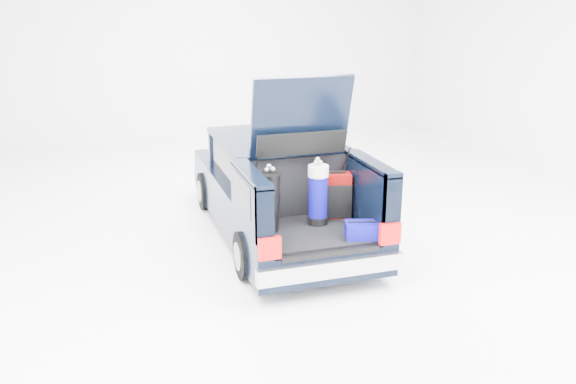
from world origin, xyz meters
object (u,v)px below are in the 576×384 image
object	(u,v)px
black_golf_bag	(270,202)
blue_golf_bag	(318,194)
car	(276,189)
blue_duffel	(362,230)
red_suitcase	(336,195)

from	to	relation	value
black_golf_bag	blue_golf_bag	distance (m)	0.66
black_golf_bag	car	bearing A→B (deg)	60.97
car	blue_duffel	world-z (taller)	car
red_suitcase	blue_golf_bag	world-z (taller)	blue_golf_bag
red_suitcase	blue_golf_bag	distance (m)	0.38
blue_duffel	blue_golf_bag	bearing A→B (deg)	135.16
red_suitcase	blue_duffel	world-z (taller)	red_suitcase
car	blue_golf_bag	world-z (taller)	car
red_suitcase	blue_duffel	xyz separation A→B (m)	(0.03, -0.80, -0.20)
black_golf_bag	red_suitcase	bearing A→B (deg)	4.45
blue_duffel	red_suitcase	bearing A→B (deg)	107.88
black_golf_bag	blue_golf_bag	size ratio (longest dim) A/B	0.97
blue_golf_bag	blue_duffel	size ratio (longest dim) A/B	1.89
blue_golf_bag	blue_duffel	world-z (taller)	blue_golf_bag
car	red_suitcase	size ratio (longest dim) A/B	7.43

